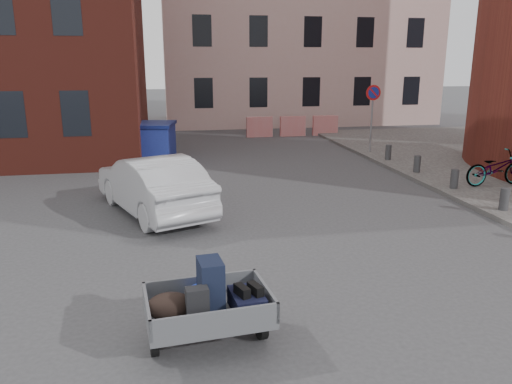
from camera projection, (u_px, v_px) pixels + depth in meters
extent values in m
plane|color=#38383A|center=(277.00, 248.00, 10.16)|extent=(120.00, 120.00, 0.00)
cube|color=#D0AAA0|center=(295.00, 4.00, 30.34)|extent=(16.00, 8.00, 14.00)
cylinder|color=gray|center=(372.00, 119.00, 19.87)|extent=(0.07, 0.07, 2.60)
cylinder|color=red|center=(373.00, 93.00, 19.59)|extent=(0.60, 0.03, 0.60)
cylinder|color=navy|center=(374.00, 93.00, 19.57)|extent=(0.44, 0.03, 0.44)
cylinder|color=#3A3A3D|center=(504.00, 199.00, 12.24)|extent=(0.22, 0.22, 0.55)
cylinder|color=#3A3A3D|center=(454.00, 179.00, 14.33)|extent=(0.22, 0.22, 0.55)
cylinder|color=#3A3A3D|center=(417.00, 164.00, 16.43)|extent=(0.22, 0.22, 0.55)
cylinder|color=#3A3A3D|center=(388.00, 152.00, 18.52)|extent=(0.22, 0.22, 0.55)
cube|color=red|center=(260.00, 127.00, 24.73)|extent=(1.30, 0.18, 1.00)
cube|color=red|center=(293.00, 126.00, 25.03)|extent=(1.30, 0.18, 1.00)
cube|color=red|center=(325.00, 125.00, 25.32)|extent=(1.30, 0.18, 1.00)
cylinder|color=black|center=(154.00, 339.00, 6.41)|extent=(0.14, 0.45, 0.44)
cylinder|color=black|center=(261.00, 323.00, 6.80)|extent=(0.14, 0.45, 0.44)
cube|color=slate|center=(208.00, 315.00, 6.54)|extent=(1.70, 1.26, 0.08)
cube|color=slate|center=(147.00, 310.00, 6.29)|extent=(0.15, 1.10, 0.28)
cube|color=slate|center=(265.00, 295.00, 6.71)|extent=(0.15, 1.10, 0.28)
cube|color=slate|center=(201.00, 285.00, 6.99)|extent=(1.60, 0.20, 0.28)
cube|color=slate|center=(216.00, 322.00, 6.01)|extent=(1.60, 0.20, 0.28)
cube|color=slate|center=(197.00, 290.00, 7.39)|extent=(0.15, 0.70, 0.06)
cube|color=#151C32|center=(211.00, 285.00, 6.50)|extent=(0.34, 0.48, 0.70)
cube|color=black|center=(247.00, 302.00, 6.54)|extent=(0.46, 0.64, 0.25)
ellipsoid|color=black|center=(170.00, 306.00, 6.31)|extent=(0.63, 0.42, 0.36)
cube|color=black|center=(197.00, 306.00, 6.19)|extent=(0.30, 0.21, 0.48)
ellipsoid|color=#1734B3|center=(200.00, 292.00, 6.81)|extent=(0.39, 0.34, 0.24)
cube|color=black|center=(242.00, 291.00, 6.43)|extent=(0.20, 0.29, 0.13)
cube|color=black|center=(255.00, 289.00, 6.48)|extent=(0.20, 0.29, 0.13)
cube|color=navy|center=(128.00, 144.00, 18.67)|extent=(3.62, 2.27, 1.35)
cube|color=navy|center=(126.00, 124.00, 18.48)|extent=(3.75, 2.40, 0.11)
imported|color=#B9BBC1|center=(153.00, 184.00, 12.32)|extent=(3.08, 4.65, 1.45)
imported|color=black|center=(496.00, 168.00, 14.62)|extent=(2.00, 0.80, 1.03)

